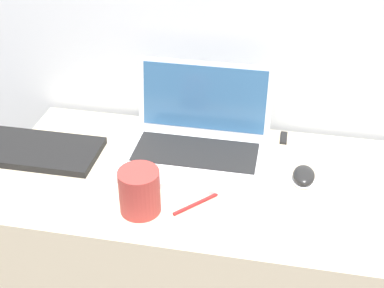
{
  "coord_description": "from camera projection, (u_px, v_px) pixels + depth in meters",
  "views": [
    {
      "loc": [
        0.18,
        -0.84,
        1.62
      ],
      "look_at": [
        -0.04,
        0.3,
        0.85
      ],
      "focal_mm": 50.0,
      "sensor_mm": 36.0,
      "label": 1
    }
  ],
  "objects": [
    {
      "name": "usb_stick",
      "position": [
        284.0,
        138.0,
        1.56
      ],
      "size": [
        0.02,
        0.06,
        0.01
      ],
      "color": "black",
      "rests_on": "desk"
    },
    {
      "name": "desk",
      "position": [
        204.0,
        279.0,
        1.62
      ],
      "size": [
        1.12,
        0.55,
        0.77
      ],
      "color": "beige",
      "rests_on": "ground_plane"
    },
    {
      "name": "laptop",
      "position": [
        198.0,
        139.0,
        1.48
      ],
      "size": [
        0.38,
        0.3,
        0.23
      ],
      "color": "silver",
      "rests_on": "desk"
    },
    {
      "name": "pen",
      "position": [
        196.0,
        204.0,
        1.31
      ],
      "size": [
        0.1,
        0.1,
        0.01
      ],
      "color": "#A51E1E",
      "rests_on": "desk"
    },
    {
      "name": "computer_mouse",
      "position": [
        304.0,
        176.0,
        1.39
      ],
      "size": [
        0.06,
        0.09,
        0.03
      ],
      "color": "white",
      "rests_on": "desk"
    },
    {
      "name": "external_keyboard",
      "position": [
        33.0,
        150.0,
        1.5
      ],
      "size": [
        0.37,
        0.18,
        0.02
      ],
      "color": "black",
      "rests_on": "desk"
    },
    {
      "name": "drink_cup",
      "position": [
        139.0,
        191.0,
        1.27
      ],
      "size": [
        0.1,
        0.1,
        0.11
      ],
      "color": "#9E332D",
      "rests_on": "desk"
    }
  ]
}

